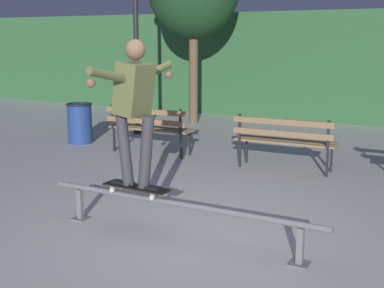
# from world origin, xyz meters

# --- Properties ---
(ground_plane) EXTENTS (90.00, 90.00, 0.00)m
(ground_plane) POSITION_xyz_m (0.00, 0.00, 0.00)
(ground_plane) COLOR #ADAAA8
(hedge_backdrop) EXTENTS (24.00, 1.20, 2.73)m
(hedge_backdrop) POSITION_xyz_m (0.00, 8.75, 1.37)
(hedge_backdrop) COLOR #2D5B33
(hedge_backdrop) RESTS_ON ground
(grind_rail) EXTENTS (3.18, 0.18, 0.42)m
(grind_rail) POSITION_xyz_m (0.00, -0.15, 0.33)
(grind_rail) COLOR slate
(grind_rail) RESTS_ON ground
(skateboard) EXTENTS (0.79, 0.23, 0.09)m
(skateboard) POSITION_xyz_m (-0.52, -0.15, 0.49)
(skateboard) COLOR black
(skateboard) RESTS_ON grind_rail
(skateboarder) EXTENTS (0.62, 1.41, 1.56)m
(skateboarder) POSITION_xyz_m (-0.51, -0.15, 1.43)
(skateboarder) COLOR black
(skateboarder) RESTS_ON skateboard
(park_bench_leftmost) EXTENTS (1.61, 0.47, 0.88)m
(park_bench_leftmost) POSITION_xyz_m (-2.45, 3.11, 0.54)
(park_bench_leftmost) COLOR black
(park_bench_leftmost) RESTS_ON ground
(park_bench_left_center) EXTENTS (1.61, 0.47, 0.88)m
(park_bench_left_center) POSITION_xyz_m (0.07, 3.11, 0.54)
(park_bench_left_center) COLOR black
(park_bench_left_center) RESTS_ON ground
(lamp_post_left) EXTENTS (0.32, 0.32, 3.90)m
(lamp_post_left) POSITION_xyz_m (-3.79, 4.74, 2.48)
(lamp_post_left) COLOR black
(lamp_post_left) RESTS_ON ground
(trash_can) EXTENTS (0.52, 0.52, 0.80)m
(trash_can) POSITION_xyz_m (-4.22, 3.32, 0.41)
(trash_can) COLOR navy
(trash_can) RESTS_ON ground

